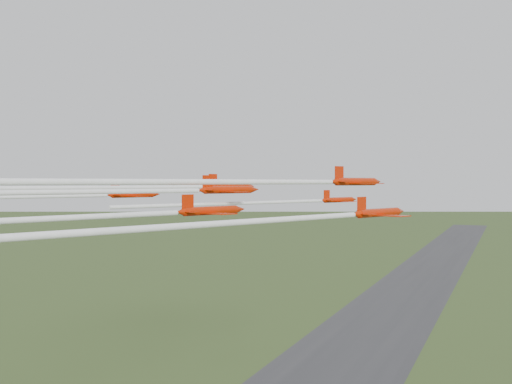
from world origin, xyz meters
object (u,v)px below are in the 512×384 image
at_px(jet_row3_left, 80,196).
at_px(jet_row4_right, 66,218).
at_px(jet_row3_right, 280,219).
at_px(jet_row3_mid, 178,191).
at_px(jet_lead, 290,202).
at_px(jet_row2_left, 155,187).
at_px(jet_row2_right, 271,182).

relative_size(jet_row3_left, jet_row4_right, 0.73).
bearing_deg(jet_row3_left, jet_row3_right, -7.67).
xyz_separation_m(jet_row3_mid, jet_row4_right, (6.93, -31.09, -2.12)).
distance_m(jet_lead, jet_row2_left, 23.60).
distance_m(jet_row2_left, jet_row3_mid, 12.17).
relative_size(jet_lead, jet_row3_right, 0.85).
bearing_deg(jet_row3_left, jet_lead, 48.79).
bearing_deg(jet_row3_right, jet_lead, 131.27).
height_order(jet_lead, jet_row3_left, jet_row3_left).
relative_size(jet_row3_right, jet_row4_right, 0.93).
xyz_separation_m(jet_lead, jet_row3_mid, (-9.66, -21.49, 2.18)).
bearing_deg(jet_row2_left, jet_row3_mid, -18.83).
bearing_deg(jet_row2_left, jet_row2_right, -4.13).
height_order(jet_row2_right, jet_row4_right, jet_row2_right).
xyz_separation_m(jet_lead, jet_row3_left, (-32.68, -16.41, 1.07)).
bearing_deg(jet_row4_right, jet_row3_mid, 122.77).
distance_m(jet_lead, jet_row3_right, 46.74).
xyz_separation_m(jet_row2_right, jet_row3_right, (8.49, -18.16, -3.60)).
bearing_deg(jet_lead, jet_row3_left, -128.91).
bearing_deg(jet_row2_right, jet_row3_right, -42.04).
distance_m(jet_row2_left, jet_row3_left, 14.00).
bearing_deg(jet_row3_left, jet_row2_left, 33.22).
height_order(jet_lead, jet_row3_right, jet_lead).
height_order(jet_row3_left, jet_row4_right, jet_row3_left).
distance_m(jet_row3_left, jet_row4_right, 46.98).
relative_size(jet_row2_left, jet_row3_mid, 1.43).
xyz_separation_m(jet_row3_mid, jet_row3_right, (25.27, -22.57, -2.30)).
distance_m(jet_lead, jet_row3_left, 36.58).
relative_size(jet_row2_right, jet_row3_left, 1.42).
relative_size(jet_row2_left, jet_row4_right, 1.02).
relative_size(jet_row3_left, jet_row3_mid, 1.03).
bearing_deg(jet_row4_right, jet_row3_left, 149.82).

